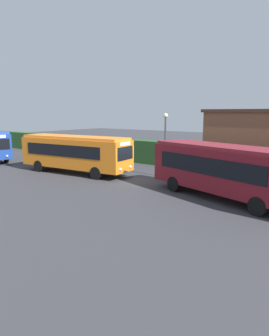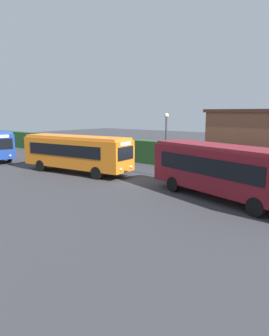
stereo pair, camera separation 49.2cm
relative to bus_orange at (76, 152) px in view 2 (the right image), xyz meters
The scene contains 7 objects.
ground_plane 5.31m from the bus_orange, ahead, with size 114.47×114.47×0.00m, color #38383D.
bus_orange is the anchor object (origin of this frame).
bus_maroon 13.23m from the bus_orange, ahead, with size 10.21×5.29×3.22m.
person_left 13.61m from the bus_orange, behind, with size 0.47×0.33×1.93m.
hedge_row 9.50m from the bus_orange, 58.57° to the left, with size 69.23×1.25×2.31m, color #285426.
traffic_cone 21.92m from the bus_orange, 167.30° to the left, with size 0.36×0.36×0.60m, color orange.
lamppost 7.80m from the bus_orange, 24.94° to the left, with size 0.36×0.36×5.07m.
Camera 2 is at (15.60, -18.29, 5.14)m, focal length 33.66 mm.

